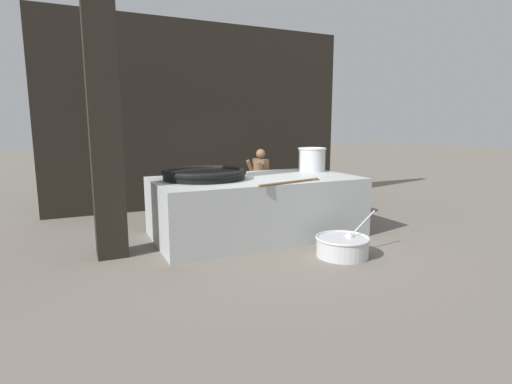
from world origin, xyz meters
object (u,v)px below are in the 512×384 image
(cook, at_px, (260,180))
(stock_pot, at_px, (312,159))
(prep_bowl_vegetables, at_px, (343,245))
(giant_wok_near, at_px, (204,174))

(cook, bearing_deg, stock_pot, 118.77)
(cook, relative_size, prep_bowl_vegetables, 1.37)
(prep_bowl_vegetables, bearing_deg, stock_pot, 69.84)
(stock_pot, bearing_deg, cook, 126.67)
(stock_pot, height_order, prep_bowl_vegetables, stock_pot)
(giant_wok_near, height_order, stock_pot, stock_pot)
(stock_pot, bearing_deg, giant_wok_near, -175.02)
(cook, distance_m, prep_bowl_vegetables, 3.09)
(stock_pot, relative_size, prep_bowl_vegetables, 0.54)
(giant_wok_near, xyz_separation_m, cook, (1.63, 1.15, -0.35))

